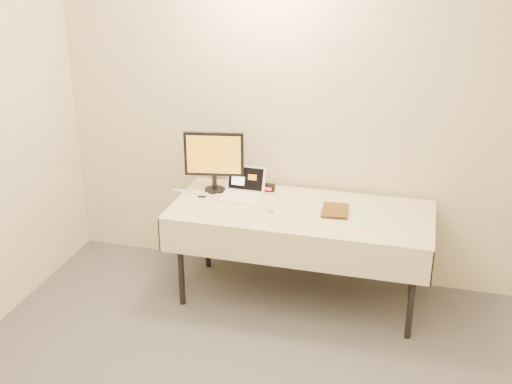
% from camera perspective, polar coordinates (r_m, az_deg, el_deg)
% --- Properties ---
extents(back_wall, '(4.00, 0.10, 2.70)m').
position_cam_1_polar(back_wall, '(4.80, 5.30, 7.30)').
color(back_wall, beige).
rests_on(back_wall, ground).
extents(table, '(1.86, 0.81, 0.74)m').
position_cam_1_polar(table, '(4.61, 4.00, -2.25)').
color(table, black).
rests_on(table, ground).
extents(laptop, '(0.30, 0.29, 0.20)m').
position_cam_1_polar(laptop, '(4.78, -1.16, 0.21)').
color(laptop, white).
rests_on(laptop, table).
extents(monitor, '(0.45, 0.18, 0.46)m').
position_cam_1_polar(monitor, '(4.81, -3.75, 3.12)').
color(monitor, black).
rests_on(monitor, table).
extents(book, '(0.18, 0.04, 0.25)m').
position_cam_1_polar(book, '(4.52, 5.94, -0.29)').
color(book, '#935D1A').
rests_on(book, table).
extents(alarm_clock, '(0.12, 0.05, 0.05)m').
position_cam_1_polar(alarm_clock, '(4.89, 0.95, 0.42)').
color(alarm_clock, black).
rests_on(alarm_clock, table).
extents(clicker, '(0.07, 0.09, 0.02)m').
position_cam_1_polar(clicker, '(4.55, 1.34, -1.54)').
color(clicker, silver).
rests_on(clicker, table).
extents(paper_form, '(0.17, 0.31, 0.00)m').
position_cam_1_polar(paper_form, '(4.50, 9.22, -2.25)').
color(paper_form, '#B2DEB1').
rests_on(paper_form, table).
extents(usb_dongle, '(0.06, 0.03, 0.01)m').
position_cam_1_polar(usb_dongle, '(4.79, -4.83, -0.42)').
color(usb_dongle, black).
rests_on(usb_dongle, table).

